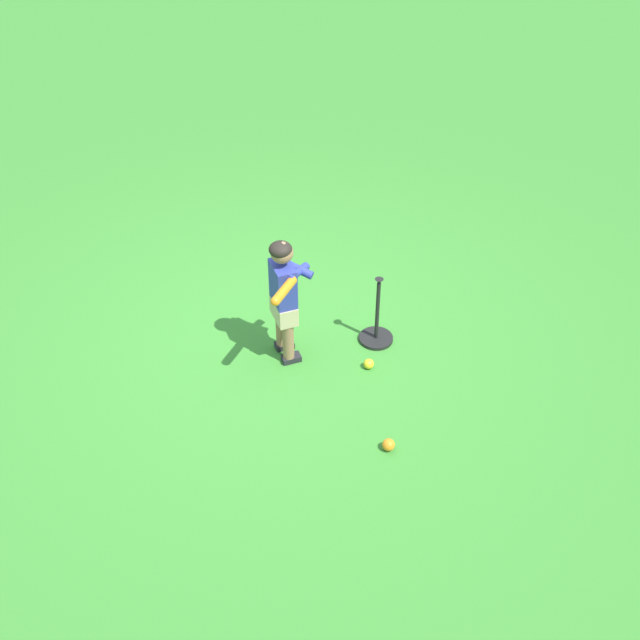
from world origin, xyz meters
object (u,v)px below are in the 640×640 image
play_ball_far_right (388,445)px  play_ball_midfield (369,364)px  child_batter (284,291)px  batting_tee (376,330)px

play_ball_far_right → play_ball_midfield: bearing=-151.3°
child_batter → play_ball_far_right: 1.39m
child_batter → batting_tee: (-0.45, 0.61, -0.55)m
child_batter → play_ball_midfield: (-0.11, 0.66, -0.61)m
play_ball_midfield → play_ball_far_right: size_ratio=0.90×
play_ball_midfield → child_batter: bearing=-80.7°
play_ball_far_right → batting_tee: 1.20m
play_ball_midfield → play_ball_far_right: bearing=28.7°
play_ball_midfield → batting_tee: batting_tee is taller
child_batter → play_ball_midfield: bearing=99.3°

